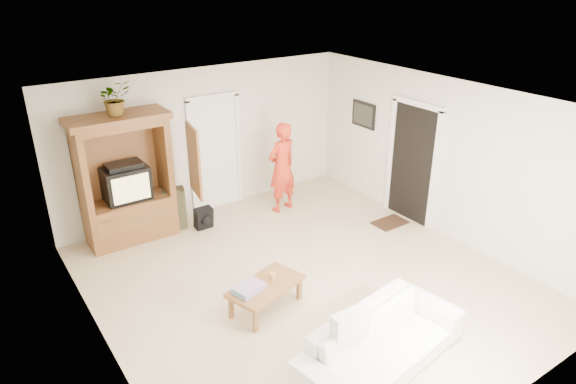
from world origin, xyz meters
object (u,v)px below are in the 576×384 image
at_px(sofa, 382,343).
at_px(coffee_table, 266,288).
at_px(armoire, 128,187).
at_px(man, 282,167).

bearing_deg(sofa, coffee_table, 98.54).
xyz_separation_m(armoire, sofa, (1.28, -4.51, -0.60)).
distance_m(man, sofa, 4.25).
relative_size(armoire, man, 1.26).
height_order(armoire, sofa, armoire).
distance_m(armoire, man, 2.68).
relative_size(man, coffee_table, 1.49).
distance_m(armoire, coffee_table, 3.05).
bearing_deg(coffee_table, sofa, -89.06).
xyz_separation_m(sofa, coffee_table, (-0.50, 1.62, 0.01)).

